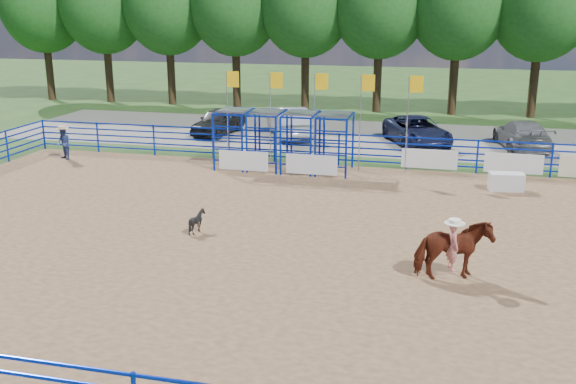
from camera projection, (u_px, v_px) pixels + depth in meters
The scene contains 13 objects.
ground at pixel (286, 242), 19.70m from camera, with size 120.00×120.00×0.00m, color #315120.
arena_dirt at pixel (286, 241), 19.70m from camera, with size 30.00×20.00×0.02m, color olive.
gravel_strip at pixel (359, 136), 35.56m from camera, with size 40.00×10.00×0.01m, color gray.
announcer_table at pixel (506, 182), 25.03m from camera, with size 1.30×0.61×0.69m, color silver.
horse_and_rider at pixel (453, 248), 16.72m from camera, with size 2.12×1.51×2.32m.
calf at pixel (197, 221), 20.38m from camera, with size 0.59×0.67×0.74m, color black.
spectator_cowboy at pixel (64, 143), 29.96m from camera, with size 0.93×0.88×1.57m.
car_a at pixel (218, 121), 36.08m from camera, with size 1.70×4.23×1.44m, color black.
car_b at pixel (289, 122), 35.29m from camera, with size 1.74×5.00×1.65m, color #989BA0.
car_c at pixel (417, 131), 33.22m from camera, with size 2.41×5.22×1.45m, color #151836.
car_d at pixel (522, 135), 32.26m from camera, with size 2.03×5.00×1.45m, color slate.
perimeter_fence at pixel (286, 219), 19.49m from camera, with size 30.10×20.10×1.50m.
chute_assembly at pixel (292, 142), 28.02m from camera, with size 19.32×2.41×4.20m.
Camera 1 is at (4.41, -17.95, 6.97)m, focal length 40.00 mm.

